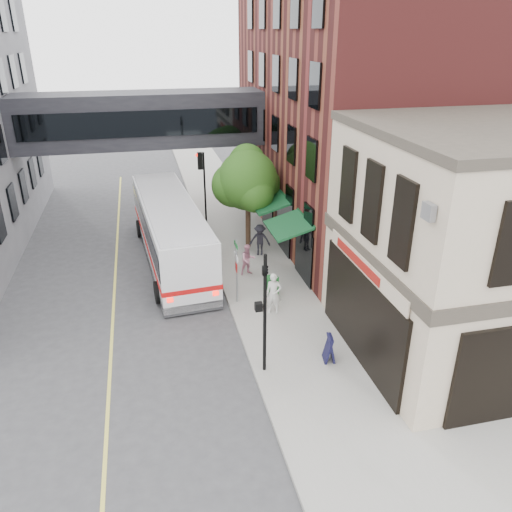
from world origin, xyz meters
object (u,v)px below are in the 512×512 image
pedestrian_c (260,240)px  sandwich_board (329,348)px  pedestrian_b (248,260)px  newspaper_box (272,286)px  pedestrian_a (274,294)px  bus (170,229)px

pedestrian_c → sandwich_board: 9.74m
pedestrian_b → newspaper_box: 2.51m
pedestrian_b → newspaper_box: bearing=-87.0°
pedestrian_a → newspaper_box: (0.29, 1.40, -0.41)m
sandwich_board → newspaper_box: bearing=108.5°
newspaper_box → sandwich_board: 5.22m
pedestrian_a → bus: bearing=137.0°
sandwich_board → pedestrian_a: bearing=115.9°
newspaper_box → bus: bearing=114.7°
pedestrian_a → pedestrian_b: size_ratio=1.15×
pedestrian_c → sandwich_board: pedestrian_c is taller
pedestrian_b → newspaper_box: (0.57, -2.43, -0.29)m
pedestrian_a → pedestrian_c: 6.03m
pedestrian_a → newspaper_box: size_ratio=1.83×
newspaper_box → pedestrian_a: bearing=-115.0°
pedestrian_b → sandwich_board: bearing=-89.9°
pedestrian_b → newspaper_box: pedestrian_b is taller
pedestrian_c → newspaper_box: pedestrian_c is taller
pedestrian_a → pedestrian_c: pedestrian_a is taller
bus → sandwich_board: (4.89, -10.39, -1.12)m
sandwich_board → pedestrian_b: bearing=109.9°
pedestrian_a → sandwich_board: 3.93m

